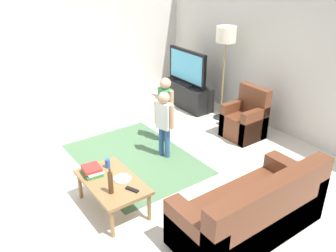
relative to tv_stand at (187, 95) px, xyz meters
The scene contains 17 objects.
ground 2.85m from the tv_stand, 54.08° to the right, with size 7.80×7.80×0.00m, color beige.
wall_back 2.12m from the tv_stand, 22.86° to the left, with size 6.00×0.12×2.70m, color silver.
wall_left 2.88m from the tv_stand, 120.16° to the right, with size 0.12×6.00×2.70m, color silver.
area_rug 2.39m from the tv_stand, 58.74° to the right, with size 2.20×1.60×0.01m, color #4C724C.
tv_stand is the anchor object (origin of this frame).
tv 0.60m from the tv_stand, 90.00° to the right, with size 1.10×0.28×0.71m.
couch 3.92m from the tv_stand, 27.50° to the right, with size 0.80×1.80×0.86m.
armchair 1.70m from the tv_stand, ahead, with size 0.60×0.60×0.90m.
floor_lamp 1.57m from the tv_stand, ahead, with size 0.36×0.36×1.78m.
child_near_tv 1.70m from the tv_stand, 51.56° to the right, with size 0.38×0.18×1.14m.
child_center 2.19m from the tv_stand, 48.27° to the right, with size 0.35×0.19×1.09m.
coffee_table 3.58m from the tv_stand, 53.58° to the right, with size 1.00×0.60×0.42m.
book_stack 3.54m from the tv_stand, 58.44° to the right, with size 0.29×0.24×0.11m.
bottle 3.82m from the tv_stand, 51.99° to the right, with size 0.06×0.06×0.33m.
tv_remote 3.71m from the tv_stand, 48.67° to the right, with size 0.17×0.05×0.02m, color black.
soda_can 3.33m from the tv_stand, 56.72° to the right, with size 0.07×0.07×0.12m, color #2659B2.
plate 3.52m from the tv_stand, 51.76° to the right, with size 0.22×0.22×0.02m.
Camera 1 is at (3.81, -2.14, 2.92)m, focal length 37.95 mm.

